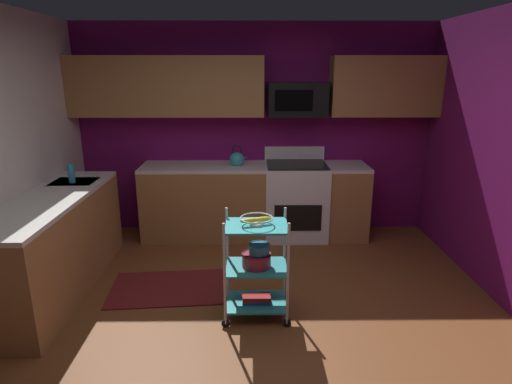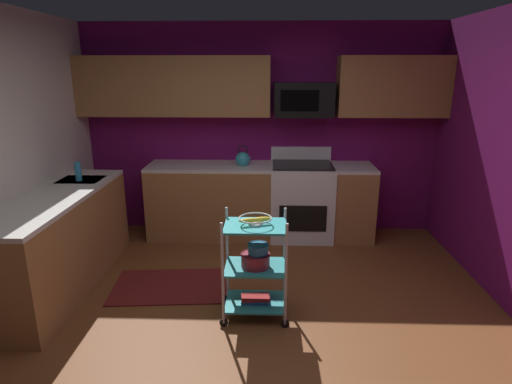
# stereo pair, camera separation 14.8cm
# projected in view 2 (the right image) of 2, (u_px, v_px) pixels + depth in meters

# --- Properties ---
(floor) EXTENTS (4.40, 4.80, 0.04)m
(floor) POSITION_uv_depth(u_px,v_px,m) (254.00, 336.00, 3.43)
(floor) COLOR brown
(floor) RESTS_ON ground
(wall_back) EXTENTS (4.52, 0.06, 2.60)m
(wall_back) POSITION_uv_depth(u_px,v_px,m) (261.00, 130.00, 5.39)
(wall_back) COLOR #6B1156
(wall_back) RESTS_ON ground
(counter_run) EXTENTS (3.58, 2.68, 0.92)m
(counter_run) POSITION_uv_depth(u_px,v_px,m) (186.00, 215.00, 4.78)
(counter_run) COLOR #9E6B3D
(counter_run) RESTS_ON ground
(oven_range) EXTENTS (0.76, 0.65, 1.10)m
(oven_range) POSITION_uv_depth(u_px,v_px,m) (301.00, 200.00, 5.29)
(oven_range) COLOR white
(oven_range) RESTS_ON ground
(upper_cabinets) EXTENTS (4.40, 0.33, 0.70)m
(upper_cabinets) POSITION_uv_depth(u_px,v_px,m) (251.00, 86.00, 5.05)
(upper_cabinets) COLOR #9E6B3D
(microwave) EXTENTS (0.70, 0.39, 0.40)m
(microwave) POSITION_uv_depth(u_px,v_px,m) (304.00, 100.00, 5.05)
(microwave) COLOR black
(rolling_cart) EXTENTS (0.57, 0.40, 0.91)m
(rolling_cart) POSITION_uv_depth(u_px,v_px,m) (255.00, 267.00, 3.56)
(rolling_cart) COLOR silver
(rolling_cart) RESTS_ON ground
(fruit_bowl) EXTENTS (0.27, 0.27, 0.07)m
(fruit_bowl) POSITION_uv_depth(u_px,v_px,m) (255.00, 220.00, 3.45)
(fruit_bowl) COLOR silver
(fruit_bowl) RESTS_ON rolling_cart
(mixing_bowl_large) EXTENTS (0.25, 0.25, 0.11)m
(mixing_bowl_large) POSITION_uv_depth(u_px,v_px,m) (256.00, 260.00, 3.55)
(mixing_bowl_large) COLOR maroon
(mixing_bowl_large) RESTS_ON rolling_cart
(mixing_bowl_small) EXTENTS (0.18, 0.18, 0.08)m
(mixing_bowl_small) POSITION_uv_depth(u_px,v_px,m) (258.00, 248.00, 3.53)
(mixing_bowl_small) COLOR #338CBF
(mixing_bowl_small) RESTS_ON rolling_cart
(book_stack) EXTENTS (0.25, 0.16, 0.05)m
(book_stack) POSITION_uv_depth(u_px,v_px,m) (255.00, 299.00, 3.65)
(book_stack) COLOR #1E4C8C
(book_stack) RESTS_ON rolling_cart
(kettle) EXTENTS (0.21, 0.18, 0.26)m
(kettle) POSITION_uv_depth(u_px,v_px,m) (243.00, 159.00, 5.16)
(kettle) COLOR teal
(kettle) RESTS_ON counter_run
(dish_soap_bottle) EXTENTS (0.06, 0.06, 0.20)m
(dish_soap_bottle) POSITION_uv_depth(u_px,v_px,m) (78.00, 171.00, 4.44)
(dish_soap_bottle) COLOR #2D8CBF
(dish_soap_bottle) RESTS_ON counter_run
(floor_rug) EXTENTS (1.15, 0.78, 0.01)m
(floor_rug) POSITION_uv_depth(u_px,v_px,m) (170.00, 286.00, 4.16)
(floor_rug) COLOR maroon
(floor_rug) RESTS_ON ground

